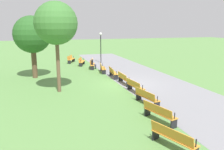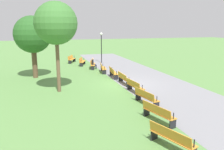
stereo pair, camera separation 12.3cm
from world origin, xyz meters
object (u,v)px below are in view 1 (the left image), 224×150
Objects in this scene: bench_5 at (124,78)px; bench_6 at (135,86)px; bench_7 at (146,97)px; lamp_post at (101,42)px; bench_1 at (81,61)px; bench_3 at (102,68)px; bench_8 at (159,113)px; person_seated at (93,63)px; tree_0 at (56,24)px; tree_1 at (32,35)px; bench_0 at (71,59)px; bench_4 at (113,72)px; bench_9 at (173,137)px; bench_2 at (92,64)px.

bench_6 is at bearing -2.45° from bench_5.
bench_6 is 0.99× the size of bench_7.
bench_5 is 11.02m from lamp_post.
lamp_post is at bearing 132.37° from bench_1.
bench_3 and bench_5 have the same top height.
bench_6 is 4.91m from bench_8.
bench_5 is at bearing -5.29° from lamp_post.
tree_0 is (7.63, -4.18, 4.04)m from person_seated.
bench_1 is at bearing -155.46° from bench_3.
tree_1 reaches higher than bench_3.
tree_0 reaches higher than bench_0.
bench_0 is 14.60m from bench_6.
bench_1 is 11.56m from tree_0.
bench_4 is 1.02× the size of bench_5.
bench_9 is 16.71m from person_seated.
bench_2 is 1.00× the size of bench_3.
bench_0 is at bearing -108.01° from lamp_post.
bench_3 is 0.36× the size of tree_1.
bench_2 is 0.32× the size of tree_0.
bench_1 and bench_9 have the same top height.
tree_1 is (-6.97, -6.62, 3.29)m from bench_6.
bench_3 is 7.36m from bench_6.
bench_3 is 2.46m from bench_4.
person_seated is (-4.59, -0.75, 0.16)m from bench_4.
bench_1 is 4.91m from bench_3.
bench_2 is 2.46m from bench_3.
bench_9 is at bearing 12.00° from person_seated.
tree_1 reaches higher than bench_4.
bench_0 is 1.00× the size of bench_4.
bench_6 is at bearing -4.76° from lamp_post.
bench_6 is at bearing 148.07° from bench_9.
bench_8 is 13.55m from tree_1.
bench_0 is at bearing 170.13° from bench_8.
tree_0 reaches higher than person_seated.
bench_0 is 9.11m from tree_1.
lamp_post reaches higher than person_seated.
bench_7 is (7.35, -0.31, 0.00)m from bench_4.
tree_1 is at bearing 179.97° from bench_9.
bench_8 is (12.19, -0.52, 0.00)m from bench_3.
bench_9 is at bearing -2.43° from bench_4.
bench_3 is 1.01× the size of bench_6.
bench_5 is 4.91m from bench_7.
bench_8 is at bearing 14.77° from bench_2.
bench_6 is at bearing 69.23° from tree_0.
bench_3 is at bearing 93.52° from tree_1.
tree_1 is (-5.09, -1.68, -0.91)m from tree_0.
bench_0 is at bearing -167.75° from bench_5.
lamp_post reaches higher than bench_6.
bench_5 is at bearing 22.11° from bench_2.
bench_3 and bench_4 have the same top height.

